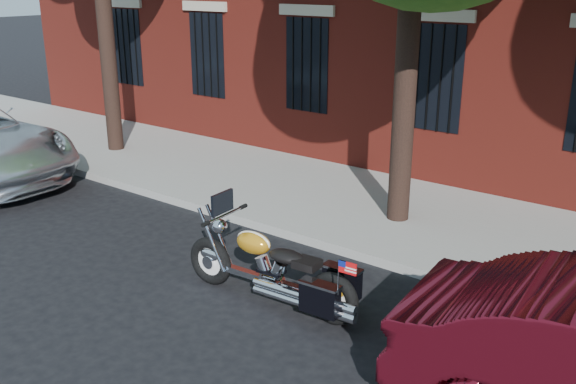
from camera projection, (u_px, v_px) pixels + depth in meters
The scene contains 4 objects.
ground at pixel (265, 278), 9.00m from camera, with size 120.00×120.00×0.00m, color black.
curb at pixel (322, 243), 10.01m from camera, with size 40.00×0.16×0.15m, color gray.
sidewalk at pixel (382, 210), 11.42m from camera, with size 40.00×3.60×0.15m, color gray.
motorcycle at pixel (277, 273), 8.11m from camera, with size 2.75×0.86×1.38m.
Camera 1 is at (5.24, -6.24, 4.04)m, focal length 40.00 mm.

